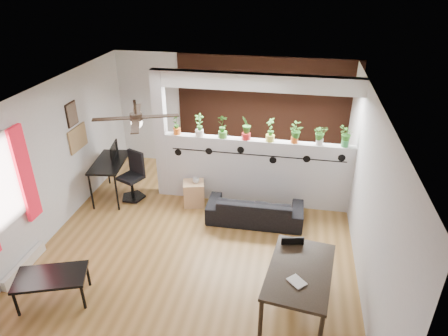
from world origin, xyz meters
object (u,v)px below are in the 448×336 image
(potted_plant_2, at_px, (223,125))
(potted_plant_3, at_px, (246,127))
(potted_plant_0, at_px, (176,124))
(coffee_table, at_px, (51,278))
(potted_plant_1, at_px, (199,124))
(cup, at_px, (196,180))
(office_chair, at_px, (133,179))
(folding_chair, at_px, (292,260))
(dining_table, at_px, (300,274))
(potted_plant_4, at_px, (271,129))
(potted_plant_5, at_px, (295,132))
(potted_plant_6, at_px, (320,134))
(cube_shelf, at_px, (194,193))
(ceiling_fan, at_px, (136,119))
(sofa, at_px, (255,209))
(computer_desk, at_px, (110,165))
(potted_plant_7, at_px, (346,136))

(potted_plant_2, distance_m, potted_plant_3, 0.45)
(potted_plant_0, height_order, coffee_table, potted_plant_0)
(potted_plant_1, xyz_separation_m, cup, (-0.01, -0.34, -1.04))
(cup, xyz_separation_m, office_chair, (-1.31, 0.02, -0.11))
(office_chair, relative_size, folding_chair, 1.16)
(dining_table, distance_m, folding_chair, 0.49)
(potted_plant_4, distance_m, dining_table, 2.98)
(potted_plant_5, xyz_separation_m, potted_plant_6, (0.45, -0.00, -0.00))
(potted_plant_1, relative_size, coffee_table, 0.41)
(potted_plant_2, relative_size, potted_plant_6, 1.22)
(potted_plant_3, bearing_deg, cube_shelf, -160.62)
(ceiling_fan, xyz_separation_m, sofa, (1.67, 1.11, -2.07))
(potted_plant_6, distance_m, office_chair, 3.76)
(sofa, bearing_deg, potted_plant_4, -103.86)
(sofa, relative_size, office_chair, 1.70)
(potted_plant_3, height_order, computer_desk, potted_plant_3)
(cube_shelf, height_order, coffee_table, cube_shelf)
(ceiling_fan, xyz_separation_m, cube_shelf, (0.41, 1.46, -2.07))
(ceiling_fan, height_order, potted_plant_2, ceiling_fan)
(potted_plant_5, height_order, computer_desk, potted_plant_5)
(potted_plant_5, distance_m, cube_shelf, 2.31)
(potted_plant_2, xyz_separation_m, potted_plant_4, (0.90, 0.00, -0.00))
(potted_plant_6, bearing_deg, potted_plant_2, -180.00)
(potted_plant_4, relative_size, potted_plant_5, 1.17)
(potted_plant_1, height_order, office_chair, potted_plant_1)
(potted_plant_2, bearing_deg, sofa, -42.73)
(ceiling_fan, distance_m, potted_plant_7, 3.73)
(sofa, bearing_deg, ceiling_fan, 33.11)
(potted_plant_6, xyz_separation_m, folding_chair, (-0.35, -2.30, -1.05))
(potted_plant_1, relative_size, office_chair, 0.45)
(potted_plant_5, bearing_deg, potted_plant_4, -180.00)
(potted_plant_0, height_order, potted_plant_3, potted_plant_3)
(potted_plant_0, relative_size, potted_plant_6, 1.07)
(potted_plant_2, xyz_separation_m, folding_chair, (1.46, -2.30, -1.09))
(potted_plant_2, relative_size, potted_plant_3, 1.01)
(office_chair, bearing_deg, potted_plant_4, 6.86)
(potted_plant_2, height_order, cube_shelf, potted_plant_2)
(ceiling_fan, relative_size, office_chair, 1.21)
(potted_plant_4, distance_m, potted_plant_6, 0.90)
(potted_plant_3, distance_m, potted_plant_7, 1.81)
(potted_plant_5, relative_size, sofa, 0.23)
(potted_plant_4, relative_size, coffee_table, 0.42)
(potted_plant_3, distance_m, coffee_table, 4.10)
(potted_plant_2, xyz_separation_m, office_chair, (-1.77, -0.32, -1.16))
(potted_plant_6, distance_m, dining_table, 2.90)
(potted_plant_0, xyz_separation_m, potted_plant_1, (0.45, 0.00, 0.02))
(potted_plant_7, xyz_separation_m, cube_shelf, (-2.77, -0.34, -1.31))
(cube_shelf, height_order, dining_table, dining_table)
(ceiling_fan, relative_size, potted_plant_5, 3.09)
(cube_shelf, relative_size, office_chair, 0.50)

